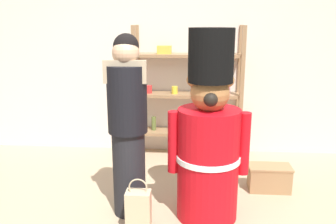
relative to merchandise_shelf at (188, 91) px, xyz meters
The scene contains 6 objects.
back_wall 0.58m from the merchandise_shelf, 146.60° to the left, with size 6.40×0.12×2.60m, color silver.
merchandise_shelf is the anchor object (origin of this frame).
teddy_bear_guard 1.62m from the merchandise_shelf, 82.38° to the right, with size 0.73×0.58×1.73m.
person_shopper 1.66m from the merchandise_shelf, 108.05° to the right, with size 0.37×0.36×1.68m.
shopping_bag 2.07m from the merchandise_shelf, 101.21° to the right, with size 0.21×0.15×0.50m.
display_crate 1.55m from the merchandise_shelf, 48.43° to the right, with size 0.45×0.25×0.28m.
Camera 1 is at (0.40, -2.66, 1.78)m, focal length 38.13 mm.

